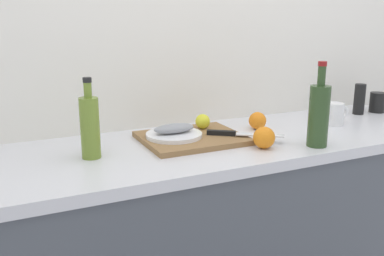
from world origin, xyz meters
TOP-DOWN VIEW (x-y plane):
  - back_wall at (0.00, 0.33)m, footprint 3.20×0.05m
  - kitchen_counter at (0.00, 0.00)m, footprint 2.00×0.60m
  - cutting_board at (-0.13, 0.04)m, footprint 0.38×0.32m
  - white_plate at (-0.20, 0.06)m, footprint 0.21×0.21m
  - fish_fillet at (-0.20, 0.06)m, footprint 0.16×0.07m
  - chef_knife at (0.02, -0.03)m, footprint 0.25×0.19m
  - lemon_0 at (-0.05, 0.12)m, footprint 0.06×0.06m
  - olive_oil_bottle at (-0.52, 0.00)m, footprint 0.06×0.06m
  - wine_bottle at (0.25, -0.21)m, footprint 0.07×0.07m
  - coffee_mug_0 at (0.92, 0.11)m, footprint 0.11×0.07m
  - coffee_mug_1 at (0.54, 0.01)m, footprint 0.12×0.08m
  - orange_0 at (0.06, -0.16)m, footprint 0.08×0.08m
  - orange_1 at (0.19, 0.08)m, footprint 0.07×0.07m
  - pepper_mill at (0.80, 0.12)m, footprint 0.05×0.05m

SIDE VIEW (x-z plane):
  - kitchen_counter at x=0.00m, z-range 0.00..0.90m
  - cutting_board at x=-0.13m, z-range 0.90..0.92m
  - white_plate at x=-0.20m, z-range 0.92..0.93m
  - chef_knife at x=0.02m, z-range 0.92..0.94m
  - orange_1 at x=0.19m, z-range 0.90..0.97m
  - orange_0 at x=0.06m, z-range 0.90..0.98m
  - coffee_mug_1 at x=0.54m, z-range 0.90..1.00m
  - coffee_mug_0 at x=0.92m, z-range 0.90..1.00m
  - lemon_0 at x=-0.05m, z-range 0.92..0.98m
  - fish_fillet at x=-0.20m, z-range 0.94..0.97m
  - pepper_mill at x=0.80m, z-range 0.90..1.05m
  - olive_oil_bottle at x=-0.52m, z-range 0.87..1.15m
  - wine_bottle at x=0.25m, z-range 0.87..1.17m
  - back_wall at x=0.00m, z-range 0.00..2.50m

